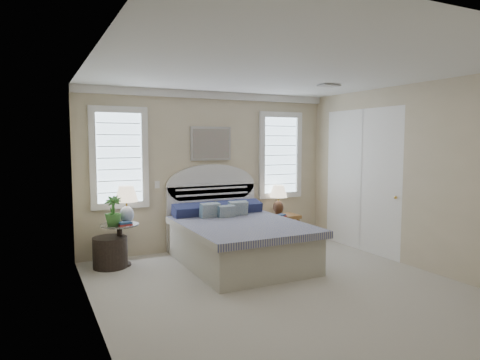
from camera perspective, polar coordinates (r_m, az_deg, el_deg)
name	(u,v)px	position (r m, az deg, el deg)	size (l,w,h in m)	color
floor	(288,291)	(5.52, 6.36, -14.54)	(4.50, 5.00, 0.01)	#B5AA9A
ceiling	(290,70)	(5.26, 6.66, 14.34)	(4.50, 5.00, 0.01)	white
wall_back	(210,171)	(7.44, -3.98, 1.25)	(4.50, 0.02, 2.70)	#C7B895
wall_left	(95,193)	(4.43, -18.78, -1.69)	(0.02, 5.00, 2.70)	#C7B895
wall_right	(420,177)	(6.71, 22.89, 0.42)	(0.02, 5.00, 2.70)	#C7B895
crown_molding	(211,95)	(7.42, -3.92, 11.21)	(4.50, 0.08, 0.12)	white
hvac_vent	(329,86)	(6.59, 11.76, 12.23)	(0.30, 0.20, 0.02)	#B2B2B2
switch_plate	(157,185)	(7.14, -11.00, -0.61)	(0.08, 0.01, 0.12)	white
window_left	(119,158)	(6.97, -15.82, 2.86)	(0.90, 0.06, 1.60)	silver
window_right	(280,155)	(8.04, 5.35, 3.32)	(0.90, 0.06, 1.60)	silver
painting	(211,144)	(7.38, -3.88, 4.87)	(0.74, 0.04, 0.58)	silver
closet_door	(361,180)	(7.54, 15.85, -0.03)	(0.02, 1.80, 2.40)	white
bed	(236,237)	(6.63, -0.47, -7.65)	(1.72, 2.28, 1.47)	#B4B29E
side_table_left	(120,240)	(6.68, -15.73, -7.74)	(0.56, 0.56, 0.63)	black
nightstand_right	(284,223)	(7.85, 5.92, -5.67)	(0.50, 0.40, 0.53)	olive
floor_pot	(110,252)	(6.67, -16.92, -9.20)	(0.50, 0.50, 0.45)	black
lamp_left	(126,200)	(6.65, -14.90, -2.64)	(0.46, 0.46, 0.57)	white
lamp_right	(278,196)	(7.87, 5.14, -2.18)	(0.37, 0.37, 0.53)	black
potted_plant	(113,211)	(6.50, -16.58, -3.99)	(0.24, 0.24, 0.44)	#2B6C30
books_left	(125,224)	(6.50, -15.08, -5.66)	(0.21, 0.17, 0.05)	#A62D29
books_right	(281,216)	(7.61, 5.53, -4.74)	(0.19, 0.17, 0.04)	#A62D29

